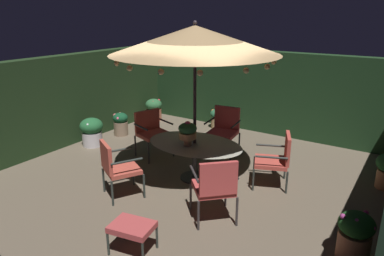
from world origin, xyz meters
name	(u,v)px	position (x,y,z in m)	size (l,w,h in m)	color
ground_plane	(195,176)	(0.00, 0.00, -0.01)	(7.20, 6.70, 0.02)	brown
hedge_backdrop_rear	(263,92)	(0.00, 3.20, 1.03)	(7.20, 0.30, 2.05)	#1B351B
hedge_backdrop_left	(70,99)	(-3.45, 0.00, 1.03)	(0.30, 6.70, 2.05)	#1D3219
patio_dining_table	(195,149)	(0.06, -0.11, 0.59)	(1.83, 1.24, 0.70)	#2C2A2C
patio_umbrella	(195,40)	(0.06, -0.11, 2.52)	(2.87, 2.87, 2.83)	#312930
centerpiece_planter	(188,131)	(0.02, -0.27, 0.96)	(0.33, 0.33, 0.45)	tan
patio_chair_north	(151,129)	(-1.33, 0.35, 0.58)	(0.73, 0.79, 0.97)	#303033
patio_chair_northeast	(116,165)	(-0.64, -1.39, 0.56)	(0.76, 0.76, 0.97)	#29312D
patio_chair_east	(215,185)	(1.09, -1.16, 0.59)	(0.84, 0.84, 1.02)	#322C2D
patio_chair_southeast	(277,157)	(1.42, 0.45, 0.54)	(0.77, 0.77, 0.96)	#2B2F2B
patio_chair_south	(224,127)	(-0.12, 1.36, 0.57)	(0.70, 0.68, 1.00)	#2B3033
ottoman_footrest	(132,228)	(0.56, -2.36, 0.35)	(0.60, 0.49, 0.41)	#29302B
potted_plant_right_near	(92,131)	(-2.85, 0.04, 0.35)	(0.52, 0.52, 0.66)	silver
potted_plant_front_corner	(121,123)	(-2.83, 0.95, 0.31)	(0.37, 0.37, 0.57)	#876E56
potted_plant_left_far	(218,117)	(-1.08, 2.78, 0.29)	(0.40, 0.40, 0.52)	tan
potted_plant_right_far	(355,235)	(2.97, -0.95, 0.35)	(0.44, 0.44, 0.65)	#AC6B4A
potted_plant_back_right	(154,109)	(-2.97, 2.44, 0.32)	(0.47, 0.47, 0.61)	#B05F47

